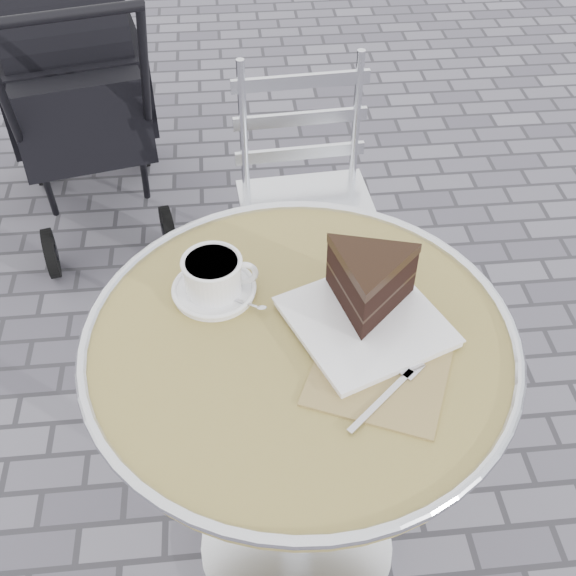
{
  "coord_description": "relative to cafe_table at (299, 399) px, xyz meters",
  "views": [
    {
      "loc": [
        -0.1,
        -0.78,
        1.61
      ],
      "look_at": [
        -0.01,
        0.07,
        0.78
      ],
      "focal_mm": 45.0,
      "sensor_mm": 36.0,
      "label": 1
    }
  ],
  "objects": [
    {
      "name": "ground",
      "position": [
        0.0,
        0.0,
        -0.57
      ],
      "size": [
        80.0,
        80.0,
        0.0
      ],
      "primitive_type": "plane",
      "color": "slate",
      "rests_on": "ground"
    },
    {
      "name": "cafe_table",
      "position": [
        0.0,
        0.0,
        0.0
      ],
      "size": [
        0.72,
        0.72,
        0.74
      ],
      "color": "silver",
      "rests_on": "ground"
    },
    {
      "name": "cappuccino_set",
      "position": [
        -0.13,
        0.12,
        0.2
      ],
      "size": [
        0.15,
        0.14,
        0.07
      ],
      "rotation": [
        0.0,
        0.0,
        -0.02
      ],
      "color": "white",
      "rests_on": "cafe_table"
    },
    {
      "name": "cake_plate_set",
      "position": [
        0.12,
        0.04,
        0.22
      ],
      "size": [
        0.29,
        0.38,
        0.12
      ],
      "rotation": [
        0.0,
        0.0,
        0.38
      ],
      "color": "#977C53",
      "rests_on": "cafe_table"
    },
    {
      "name": "bistro_chair",
      "position": [
        0.1,
        0.8,
        -0.08
      ],
      "size": [
        0.38,
        0.38,
        0.79
      ],
      "rotation": [
        0.0,
        0.0,
        0.06
      ],
      "color": "silver",
      "rests_on": "ground"
    },
    {
      "name": "baby_stroller",
      "position": [
        -0.57,
        1.37,
        -0.15
      ],
      "size": [
        0.58,
        0.96,
        0.93
      ],
      "rotation": [
        0.0,
        0.0,
        0.21
      ],
      "color": "black",
      "rests_on": "ground"
    }
  ]
}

